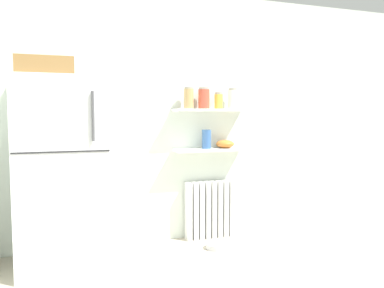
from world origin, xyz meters
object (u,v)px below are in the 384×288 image
(radiator, at_px, (210,209))
(vase, at_px, (207,139))
(pet_food_bowl, at_px, (216,246))
(shelf_bowl, at_px, (225,144))
(refrigerator, at_px, (62,169))
(storage_jar_2, at_px, (219,101))
(storage_jar_1, at_px, (204,98))
(storage_jar_0, at_px, (189,98))
(storage_jar_3, at_px, (233,99))

(radiator, xyz_separation_m, vase, (-0.05, -0.03, 0.77))
(radiator, xyz_separation_m, pet_food_bowl, (-0.07, -0.35, -0.28))
(radiator, bearing_deg, pet_food_bowl, -101.29)
(pet_food_bowl, bearing_deg, shelf_bowl, 53.88)
(refrigerator, xyz_separation_m, storage_jar_2, (1.59, 0.24, 0.62))
(vase, height_order, pet_food_bowl, vase)
(storage_jar_2, bearing_deg, pet_food_bowl, -115.69)
(radiator, relative_size, storage_jar_1, 2.78)
(storage_jar_0, distance_m, vase, 0.47)
(storage_jar_2, bearing_deg, refrigerator, -171.27)
(shelf_bowl, xyz_separation_m, pet_food_bowl, (-0.23, -0.32, -0.99))
(radiator, bearing_deg, storage_jar_0, -173.16)
(radiator, xyz_separation_m, shelf_bowl, (0.16, -0.03, 0.71))
(storage_jar_0, bearing_deg, pet_food_bowl, -60.37)
(storage_jar_2, bearing_deg, vase, -180.00)
(refrigerator, height_order, storage_jar_1, refrigerator)
(storage_jar_1, xyz_separation_m, vase, (0.03, 0.00, -0.43))
(vase, bearing_deg, storage_jar_1, 180.00)
(storage_jar_1, bearing_deg, storage_jar_3, 0.00)
(pet_food_bowl, bearing_deg, storage_jar_0, 119.63)
(refrigerator, relative_size, pet_food_bowl, 8.95)
(storage_jar_3, height_order, shelf_bowl, storage_jar_3)
(storage_jar_1, distance_m, storage_jar_2, 0.17)
(storage_jar_3, distance_m, shelf_bowl, 0.49)
(vase, distance_m, shelf_bowl, 0.22)
(storage_jar_1, height_order, vase, storage_jar_1)
(radiator, distance_m, pet_food_bowl, 0.45)
(storage_jar_2, height_order, storage_jar_3, storage_jar_3)
(refrigerator, height_order, pet_food_bowl, refrigerator)
(refrigerator, bearing_deg, storage_jar_0, 11.00)
(storage_jar_0, distance_m, shelf_bowl, 0.64)
(refrigerator, xyz_separation_m, storage_jar_3, (1.75, 0.24, 0.64))
(storage_jar_0, bearing_deg, storage_jar_3, 0.00)
(radiator, bearing_deg, vase, -150.27)
(storage_jar_0, bearing_deg, storage_jar_2, 0.00)
(storage_jar_1, distance_m, pet_food_bowl, 1.51)
(refrigerator, xyz_separation_m, storage_jar_1, (1.42, 0.24, 0.64))
(refrigerator, height_order, storage_jar_0, refrigerator)
(radiator, xyz_separation_m, storage_jar_2, (0.08, -0.03, 1.17))
(storage_jar_2, height_order, vase, storage_jar_2)
(storage_jar_1, xyz_separation_m, storage_jar_3, (0.33, 0.00, -0.00))
(storage_jar_3, bearing_deg, storage_jar_1, -180.00)
(storage_jar_0, xyz_separation_m, vase, (0.20, 0.00, -0.43))
(vase, bearing_deg, radiator, 29.73)
(radiator, relative_size, storage_jar_3, 2.79)
(storage_jar_3, xyz_separation_m, vase, (-0.30, -0.00, -0.43))
(radiator, relative_size, storage_jar_0, 2.75)
(storage_jar_2, xyz_separation_m, storage_jar_3, (0.17, -0.00, 0.02))
(storage_jar_0, height_order, shelf_bowl, storage_jar_0)
(radiator, distance_m, storage_jar_1, 1.20)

